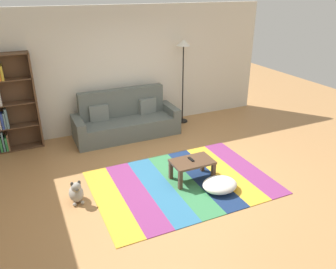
# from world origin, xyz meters

# --- Properties ---
(ground_plane) EXTENTS (14.00, 14.00, 0.00)m
(ground_plane) POSITION_xyz_m (0.00, 0.00, 0.00)
(ground_plane) COLOR #B27F4C
(back_wall) EXTENTS (6.80, 0.10, 2.70)m
(back_wall) POSITION_xyz_m (0.00, 2.55, 1.35)
(back_wall) COLOR silver
(back_wall) RESTS_ON ground_plane
(rug) EXTENTS (2.94, 2.08, 0.01)m
(rug) POSITION_xyz_m (-0.02, -0.27, 0.01)
(rug) COLOR gold
(rug) RESTS_ON ground_plane
(couch) EXTENTS (2.26, 0.80, 1.00)m
(couch) POSITION_xyz_m (-0.25, 2.02, 0.34)
(couch) COLOR #59605B
(couch) RESTS_ON ground_plane
(bookshelf) EXTENTS (0.90, 0.28, 1.92)m
(bookshelf) POSITION_xyz_m (-2.54, 2.31, 0.98)
(bookshelf) COLOR brown
(bookshelf) RESTS_ON ground_plane
(coffee_table) EXTENTS (0.70, 0.44, 0.36)m
(coffee_table) POSITION_xyz_m (0.17, -0.25, 0.30)
(coffee_table) COLOR #513826
(coffee_table) RESTS_ON rug
(pouf) EXTENTS (0.58, 0.49, 0.19)m
(pouf) POSITION_xyz_m (0.43, -0.73, 0.11)
(pouf) COLOR white
(pouf) RESTS_ON rug
(dog) EXTENTS (0.22, 0.35, 0.40)m
(dog) POSITION_xyz_m (-1.74, -0.06, 0.16)
(dog) COLOR #9E998E
(dog) RESTS_ON ground_plane
(standing_lamp) EXTENTS (0.32, 0.32, 1.96)m
(standing_lamp) POSITION_xyz_m (1.25, 2.21, 1.64)
(standing_lamp) COLOR black
(standing_lamp) RESTS_ON ground_plane
(tv_remote) EXTENTS (0.05, 0.15, 0.02)m
(tv_remote) POSITION_xyz_m (0.17, -0.21, 0.38)
(tv_remote) COLOR black
(tv_remote) RESTS_ON coffee_table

